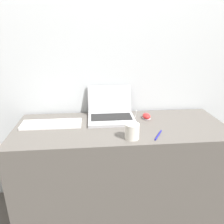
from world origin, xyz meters
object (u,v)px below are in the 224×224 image
object	(u,v)px
laptop	(111,112)
drink_cup	(132,131)
pen	(158,135)
computer_mouse	(146,116)
external_keyboard	(52,124)

from	to	relation	value
laptop	drink_cup	xyz separation A→B (m)	(0.10, -0.34, 0.00)
drink_cup	pen	distance (m)	0.18
drink_cup	computer_mouse	world-z (taller)	drink_cup
laptop	external_keyboard	xyz separation A→B (m)	(-0.42, -0.10, -0.04)
laptop	pen	xyz separation A→B (m)	(0.27, -0.32, -0.04)
laptop	drink_cup	world-z (taller)	laptop
laptop	drink_cup	bearing A→B (deg)	-74.02
external_keyboard	pen	world-z (taller)	external_keyboard
drink_cup	external_keyboard	world-z (taller)	drink_cup
laptop	external_keyboard	size ratio (longest dim) A/B	0.83
drink_cup	laptop	bearing A→B (deg)	105.98
laptop	pen	distance (m)	0.42
laptop	external_keyboard	world-z (taller)	laptop
computer_mouse	pen	xyz separation A→B (m)	(0.00, -0.29, -0.01)
drink_cup	pen	size ratio (longest dim) A/B	1.50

